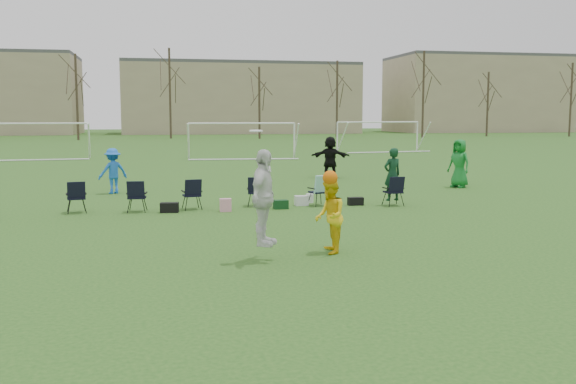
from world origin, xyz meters
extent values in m
plane|color=#214F18|center=(0.00, 0.00, 0.00)|extent=(260.00, 260.00, 0.00)
imported|color=blue|center=(-3.40, 12.87, 0.86)|extent=(1.27, 1.05, 1.71)
imported|color=#147327|center=(10.37, 12.21, 0.99)|extent=(1.02, 1.15, 1.98)
imported|color=black|center=(6.24, 17.13, 0.98)|extent=(1.91, 1.10, 1.97)
imported|color=silver|center=(0.32, 0.54, 1.30)|extent=(0.93, 1.23, 1.94)
imported|color=yellow|center=(1.83, 1.01, 0.80)|extent=(0.70, 0.85, 1.59)
sphere|color=orange|center=(1.83, 1.01, 1.62)|extent=(0.32, 0.32, 0.32)
cylinder|color=white|center=(0.18, 0.54, 2.63)|extent=(0.27, 0.27, 0.04)
imported|color=#0E331D|center=(5.80, 7.78, 1.02)|extent=(0.71, 0.55, 1.73)
cube|color=black|center=(-1.42, 7.61, 0.15)|extent=(0.58, 0.37, 0.30)
cube|color=pink|center=(0.27, 7.45, 0.20)|extent=(0.35, 0.23, 0.40)
cube|color=#0F3A17|center=(2.05, 7.68, 0.14)|extent=(0.46, 0.30, 0.28)
cube|color=silver|center=(2.86, 8.30, 0.16)|extent=(0.43, 0.31, 0.32)
cylinder|color=white|center=(3.28, 8.89, 0.15)|extent=(0.26, 0.26, 0.30)
cube|color=black|center=(4.62, 7.99, 0.13)|extent=(0.50, 0.26, 0.26)
cube|color=black|center=(-4.19, 8.12, 0.48)|extent=(0.69, 0.69, 0.96)
cube|color=black|center=(-2.39, 7.94, 0.48)|extent=(0.65, 0.65, 0.96)
cube|color=black|center=(-0.71, 8.13, 0.48)|extent=(0.68, 0.68, 0.96)
cube|color=black|center=(1.38, 8.45, 0.48)|extent=(0.69, 0.69, 0.96)
cube|color=black|center=(3.41, 8.17, 0.48)|extent=(0.75, 0.75, 0.96)
cube|color=black|center=(5.80, 7.68, 0.48)|extent=(0.65, 0.65, 0.96)
cylinder|color=white|center=(-6.36, 34.32, 1.20)|extent=(0.12, 0.12, 2.40)
cylinder|color=white|center=(-10.00, 34.00, 2.40)|extent=(7.28, 0.76, 0.12)
cylinder|color=white|center=(0.36, 32.25, 1.20)|extent=(0.12, 0.12, 2.40)
cylinder|color=white|center=(7.64, 31.75, 1.20)|extent=(0.12, 0.12, 2.40)
cylinder|color=white|center=(4.00, 32.00, 2.40)|extent=(7.29, 0.63, 0.12)
cylinder|color=white|center=(12.39, 37.49, 1.20)|extent=(0.12, 0.12, 2.40)
cylinder|color=white|center=(19.61, 38.51, 1.20)|extent=(0.12, 0.12, 2.40)
cylinder|color=white|center=(16.00, 38.00, 2.40)|extent=(7.25, 1.13, 0.12)
cylinder|color=#382B21|center=(-11.00, 68.50, 5.10)|extent=(0.28, 0.28, 10.20)
cylinder|color=#382B21|center=(0.00, 71.50, 5.70)|extent=(0.28, 0.28, 11.40)
cylinder|color=#382B21|center=(11.00, 68.50, 4.50)|extent=(0.28, 0.28, 9.00)
cylinder|color=#382B21|center=(22.00, 71.50, 5.10)|extent=(0.28, 0.28, 10.20)
cylinder|color=#382B21|center=(33.00, 68.50, 5.70)|extent=(0.28, 0.28, 11.40)
cylinder|color=#382B21|center=(44.00, 71.50, 4.50)|extent=(0.28, 0.28, 9.00)
cylinder|color=#382B21|center=(55.00, 68.50, 5.10)|extent=(0.28, 0.28, 10.20)
cube|color=tan|center=(12.00, 96.00, 5.50)|extent=(38.00, 16.00, 11.00)
cube|color=tan|center=(55.00, 96.00, 6.50)|extent=(30.00, 16.00, 13.00)
camera|label=1|loc=(-1.74, -12.04, 2.94)|focal=40.00mm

